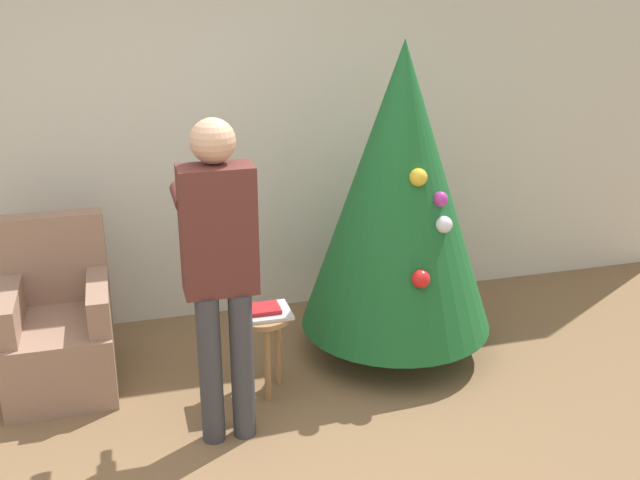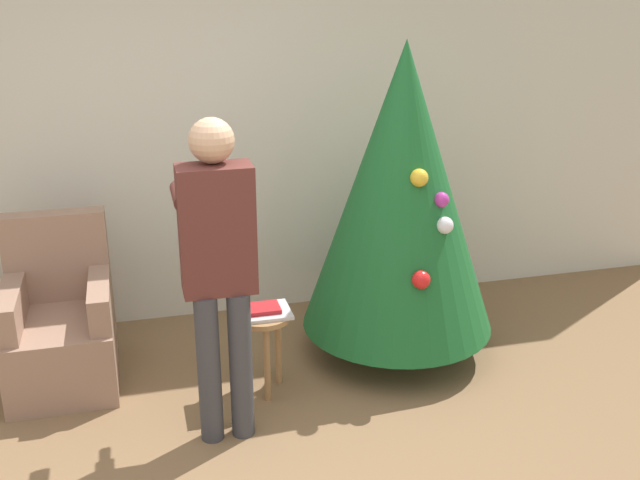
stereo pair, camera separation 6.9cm
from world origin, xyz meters
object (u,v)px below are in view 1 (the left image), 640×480
Objects in this scene: armchair at (59,330)px; person_standing at (220,257)px; christmas_tree at (400,190)px; side_stool at (263,330)px.

person_standing is at bearing -42.28° from armchair.
christmas_tree is 2.17m from armchair.
side_stool is (1.13, -0.43, 0.06)m from armchair.
christmas_tree is 2.02× the size of armchair.
armchair is 1.21m from side_stool.
armchair reaches higher than side_stool.
christmas_tree reaches higher than person_standing.
person_standing reaches higher than armchair.
armchair is at bearing 174.92° from christmas_tree.
armchair is 0.58× the size of person_standing.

